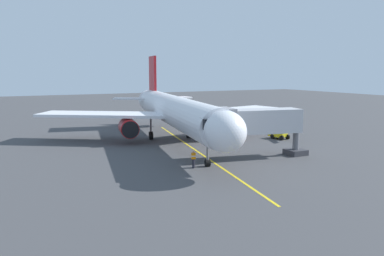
{
  "coord_description": "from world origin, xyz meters",
  "views": [
    {
      "loc": [
        20.88,
        47.21,
        9.21
      ],
      "look_at": [
        1.54,
        8.75,
        3.0
      ],
      "focal_mm": 37.43,
      "sensor_mm": 36.0,
      "label": 1
    }
  ],
  "objects_px": {
    "airplane": "(174,111)",
    "belt_loader_near_nose": "(280,134)",
    "ground_crew_marshaller": "(193,159)",
    "jet_bridge": "(249,123)"
  },
  "relations": [
    {
      "from": "airplane",
      "to": "ground_crew_marshaller",
      "type": "height_order",
      "value": "airplane"
    },
    {
      "from": "belt_loader_near_nose",
      "to": "jet_bridge",
      "type": "bearing_deg",
      "value": 36.82
    },
    {
      "from": "jet_bridge",
      "to": "ground_crew_marshaller",
      "type": "distance_m",
      "value": 7.93
    },
    {
      "from": "belt_loader_near_nose",
      "to": "airplane",
      "type": "bearing_deg",
      "value": -16.93
    },
    {
      "from": "belt_loader_near_nose",
      "to": "ground_crew_marshaller",
      "type": "bearing_deg",
      "value": 27.65
    },
    {
      "from": "airplane",
      "to": "ground_crew_marshaller",
      "type": "bearing_deg",
      "value": 73.11
    },
    {
      "from": "jet_bridge",
      "to": "belt_loader_near_nose",
      "type": "distance_m",
      "value": 13.55
    },
    {
      "from": "airplane",
      "to": "belt_loader_near_nose",
      "type": "height_order",
      "value": "airplane"
    },
    {
      "from": "airplane",
      "to": "belt_loader_near_nose",
      "type": "xyz_separation_m",
      "value": [
        -13.72,
        4.18,
        -3.29
      ]
    },
    {
      "from": "airplane",
      "to": "belt_loader_near_nose",
      "type": "distance_m",
      "value": 14.71
    }
  ]
}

